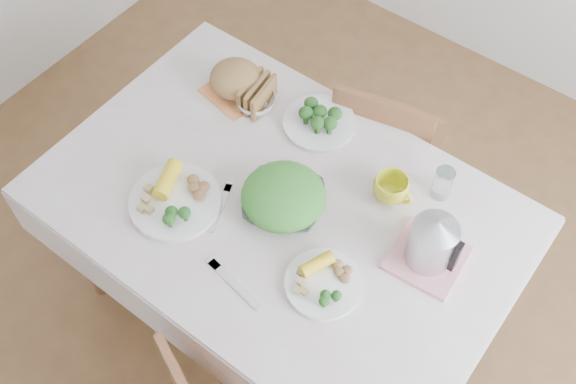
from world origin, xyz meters
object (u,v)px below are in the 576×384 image
Objects in this scene: dinner_plate_left at (175,202)px; yellow_mug at (391,189)px; salad_bowl at (284,202)px; electric_kettle at (433,239)px; dinner_plate_right at (324,284)px; dining_table at (280,262)px; chair_far at (389,138)px.

dinner_plate_left is 2.57× the size of yellow_mug.
yellow_mug reaches higher than salad_bowl.
yellow_mug is 0.26m from electric_kettle.
salad_bowl is 0.30m from dinner_plate_right.
yellow_mug reaches higher than dinner_plate_right.
chair_far is at bearing 86.85° from dining_table.
salad_bowl reaches higher than dinner_plate_left.
dinner_plate_left is (-0.30, -0.86, 0.31)m from chair_far.
dinner_plate_left is 1.52× the size of electric_kettle.
electric_kettle is at bearing 13.86° from salad_bowl.
dining_table is 5.62× the size of salad_bowl.
salad_bowl is 1.28× the size of electric_kettle.
electric_kettle is at bearing -30.61° from yellow_mug.
dining_table is 1.63× the size of chair_far.
dining_table is at bearing 151.70° from dinner_plate_right.
chair_far is at bearing 107.48° from electric_kettle.
yellow_mug is at bearing 128.36° from electric_kettle.
chair_far reaches higher than salad_bowl.
electric_kettle reaches higher than salad_bowl.
electric_kettle is at bearing 22.76° from dinner_plate_left.
salad_bowl is at bearing 76.04° from chair_far.
chair_far is at bearing 118.16° from yellow_mug.
dinner_plate_right is 1.20× the size of electric_kettle.
salad_bowl is at bearing -11.59° from dining_table.
chair_far is 7.48× the size of yellow_mug.
salad_bowl is 0.48m from electric_kettle.
dinner_plate_right reaches higher than dining_table.
electric_kettle is (0.48, 0.11, 0.51)m from dining_table.
electric_kettle is (0.74, 0.31, 0.11)m from dinner_plate_left.
electric_kettle reaches higher than dinner_plate_left.
chair_far is 3.44× the size of salad_bowl.
salad_bowl is at bearing -135.90° from yellow_mug.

